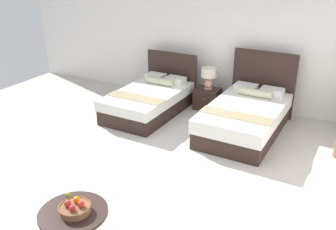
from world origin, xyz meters
name	(u,v)px	position (x,y,z in m)	size (l,w,h in m)	color
ground_plane	(152,162)	(0.00, 0.00, -0.01)	(10.21, 9.75, 0.02)	#BDB6AA
wall_back	(220,44)	(0.00, 3.08, 1.33)	(10.21, 0.12, 2.66)	white
bed_near_window	(150,100)	(-1.03, 1.78, 0.29)	(1.29, 2.11, 1.11)	#2E1F19
bed_near_corner	(246,116)	(1.04, 1.79, 0.32)	(1.36, 2.26, 1.35)	#2E1F19
nightstand	(207,99)	(-0.03, 2.53, 0.23)	(0.53, 0.44, 0.46)	#2E1F19
table_lamp	(209,75)	(-0.03, 2.55, 0.76)	(0.33, 0.33, 0.46)	tan
coffee_table	(74,220)	(0.14, -2.02, 0.33)	(0.78, 0.78, 0.45)	#2E1F19
fruit_bowl	(75,208)	(0.17, -2.01, 0.50)	(0.36, 0.36, 0.15)	brown
loose_apple	(68,195)	(-0.09, -1.83, 0.48)	(0.07, 0.07, 0.07)	#81A63D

